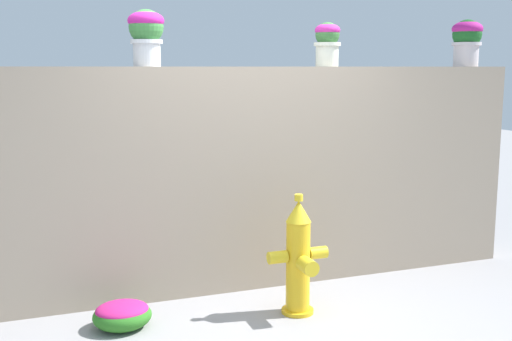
# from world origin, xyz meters

# --- Properties ---
(ground_plane) EXTENTS (24.00, 24.00, 0.00)m
(ground_plane) POSITION_xyz_m (0.00, 0.00, 0.00)
(ground_plane) COLOR gray
(stone_wall) EXTENTS (5.16, 0.41, 1.89)m
(stone_wall) POSITION_xyz_m (0.00, 0.97, 0.95)
(stone_wall) COLOR gray
(stone_wall) RESTS_ON ground
(potted_plant_1) EXTENTS (0.29, 0.29, 0.44)m
(potted_plant_1) POSITION_xyz_m (-0.80, 0.93, 2.16)
(potted_plant_1) COLOR silver
(potted_plant_1) RESTS_ON stone_wall
(potted_plant_2) EXTENTS (0.24, 0.24, 0.38)m
(potted_plant_2) POSITION_xyz_m (0.79, 0.97, 2.11)
(potted_plant_2) COLOR beige
(potted_plant_2) RESTS_ON stone_wall
(potted_plant_3) EXTENTS (0.29, 0.29, 0.44)m
(potted_plant_3) POSITION_xyz_m (2.27, 0.95, 2.15)
(potted_plant_3) COLOR silver
(potted_plant_3) RESTS_ON stone_wall
(fire_hydrant) EXTENTS (0.48, 0.38, 0.94)m
(fire_hydrant) POSITION_xyz_m (0.17, 0.16, 0.43)
(fire_hydrant) COLOR gold
(fire_hydrant) RESTS_ON ground
(flower_bush_left) EXTENTS (0.43, 0.39, 0.20)m
(flower_bush_left) POSITION_xyz_m (-1.15, 0.35, 0.11)
(flower_bush_left) COLOR #2D7221
(flower_bush_left) RESTS_ON ground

